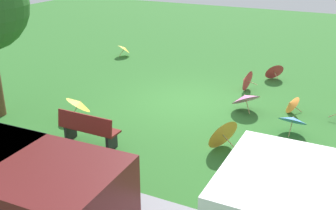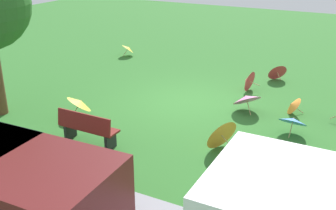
# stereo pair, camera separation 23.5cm
# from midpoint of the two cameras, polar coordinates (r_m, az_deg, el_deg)

# --- Properties ---
(ground) EXTENTS (40.00, 40.00, 0.00)m
(ground) POSITION_cam_midpoint_polar(r_m,az_deg,el_deg) (13.07, 3.22, 0.40)
(ground) COLOR #2D6B28
(park_bench) EXTENTS (1.60, 0.49, 0.90)m
(park_bench) POSITION_cam_midpoint_polar(r_m,az_deg,el_deg) (10.37, -10.63, -3.19)
(park_bench) COLOR maroon
(park_bench) RESTS_ON ground
(parasol_yellow_0) EXTENTS (0.85, 0.84, 0.59)m
(parasol_yellow_0) POSITION_cam_midpoint_polar(r_m,az_deg,el_deg) (18.37, -5.24, 7.95)
(parasol_yellow_0) COLOR tan
(parasol_yellow_0) RESTS_ON ground
(parasol_teal_0) EXTENTS (1.23, 1.24, 0.82)m
(parasol_teal_0) POSITION_cam_midpoint_polar(r_m,az_deg,el_deg) (9.06, 15.87, -7.38)
(parasol_teal_0) COLOR tan
(parasol_teal_0) RESTS_ON ground
(parasol_yellow_1) EXTENTS (1.06, 1.05, 0.71)m
(parasol_yellow_1) POSITION_cam_midpoint_polar(r_m,az_deg,el_deg) (12.11, -11.71, 0.34)
(parasol_yellow_1) COLOR tan
(parasol_yellow_1) RESTS_ON ground
(parasol_blue_0) EXTENTS (0.81, 0.77, 0.66)m
(parasol_blue_0) POSITION_cam_midpoint_polar(r_m,az_deg,el_deg) (11.24, 17.76, -2.09)
(parasol_blue_0) COLOR tan
(parasol_blue_0) RESTS_ON ground
(parasol_red_0) EXTENTS (0.86, 0.84, 0.69)m
(parasol_red_0) POSITION_cam_midpoint_polar(r_m,az_deg,el_deg) (15.58, 15.45, 4.60)
(parasol_red_0) COLOR tan
(parasol_red_0) RESTS_ON ground
(parasol_red_1) EXTENTS (0.64, 0.75, 0.73)m
(parasol_red_1) POSITION_cam_midpoint_polar(r_m,az_deg,el_deg) (14.22, 11.62, 3.37)
(parasol_red_1) COLOR tan
(parasol_red_1) RESTS_ON ground
(parasol_pink_0) EXTENTS (1.17, 1.18, 0.74)m
(parasol_pink_0) POSITION_cam_midpoint_polar(r_m,az_deg,el_deg) (12.41, 11.50, 0.94)
(parasol_pink_0) COLOR tan
(parasol_pink_0) RESTS_ON ground
(parasol_orange_1) EXTENTS (0.64, 0.70, 0.55)m
(parasol_orange_1) POSITION_cam_midpoint_polar(r_m,az_deg,el_deg) (12.69, 17.60, -0.00)
(parasol_orange_1) COLOR tan
(parasol_orange_1) RESTS_ON ground
(parasol_orange_2) EXTENTS (0.93, 1.02, 0.89)m
(parasol_orange_2) POSITION_cam_midpoint_polar(r_m,az_deg,el_deg) (10.09, 7.91, -3.89)
(parasol_orange_2) COLOR tan
(parasol_orange_2) RESTS_ON ground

